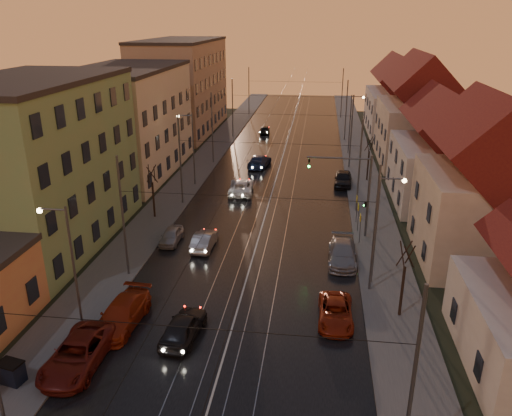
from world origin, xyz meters
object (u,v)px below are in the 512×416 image
at_px(street_lamp_2, 190,142).
at_px(parked_right_0, 336,312).
at_px(street_lamp_0, 68,258).
at_px(driving_car_4, 265,130).
at_px(driving_car_0, 183,327).
at_px(parked_left_1, 78,354).
at_px(dumpster, 11,373).
at_px(traffic_light_mast, 357,186).
at_px(parked_left_2, 122,314).
at_px(street_lamp_1, 381,220).
at_px(street_lamp_3, 353,118).
at_px(parked_left_3, 171,236).
at_px(parked_right_1, 342,253).
at_px(driving_car_3, 259,161).
at_px(driving_car_1, 204,240).
at_px(parked_right_2, 343,179).
at_px(driving_car_2, 241,187).

height_order(street_lamp_2, parked_right_0, street_lamp_2).
height_order(street_lamp_0, driving_car_4, street_lamp_0).
bearing_deg(driving_car_0, parked_left_1, 37.93).
xyz_separation_m(driving_car_0, dumpster, (-7.65, -4.95, -0.06)).
bearing_deg(parked_right_0, traffic_light_mast, 82.14).
relative_size(parked_left_1, parked_left_2, 1.03).
xyz_separation_m(street_lamp_1, street_lamp_3, (0.00, 36.00, 0.00)).
height_order(street_lamp_3, parked_left_3, street_lamp_3).
height_order(parked_right_0, parked_right_1, parked_right_1).
relative_size(street_lamp_3, dumpster, 6.67).
distance_m(driving_car_0, driving_car_4, 54.95).
distance_m(driving_car_3, parked_left_2, 35.47).
distance_m(driving_car_0, parked_left_2, 4.11).
relative_size(parked_left_2, parked_right_1, 1.04).
bearing_deg(driving_car_1, parked_right_1, 175.74).
bearing_deg(driving_car_3, street_lamp_3, -138.63).
bearing_deg(driving_car_3, dumpster, 86.59).
bearing_deg(street_lamp_2, driving_car_4, 79.21).
relative_size(driving_car_1, dumpster, 3.51).
distance_m(driving_car_0, parked_right_2, 31.59).
bearing_deg(driving_car_2, street_lamp_0, 72.84).
relative_size(street_lamp_1, parked_left_3, 2.23).
relative_size(street_lamp_0, driving_car_1, 1.90).
relative_size(street_lamp_3, traffic_light_mast, 1.11).
bearing_deg(dumpster, parked_left_2, 70.04).
height_order(street_lamp_1, parked_right_1, street_lamp_1).
relative_size(traffic_light_mast, driving_car_2, 1.37).
relative_size(parked_left_1, dumpster, 4.61).
distance_m(parked_right_0, parked_right_2, 27.06).
bearing_deg(parked_left_1, parked_right_2, 65.42).
relative_size(driving_car_1, parked_left_3, 1.17).
height_order(street_lamp_0, driving_car_0, street_lamp_0).
bearing_deg(driving_car_2, parked_left_3, 69.08).
bearing_deg(parked_right_0, parked_left_1, -156.52).
height_order(driving_car_3, parked_right_2, parked_right_2).
distance_m(street_lamp_2, parked_right_2, 17.32).
xyz_separation_m(traffic_light_mast, parked_left_2, (-14.68, -15.07, -3.82)).
xyz_separation_m(street_lamp_3, parked_left_1, (-16.70, -47.01, -4.12)).
distance_m(driving_car_3, parked_right_2, 11.84).
xyz_separation_m(street_lamp_0, parked_left_1, (1.50, -3.01, -4.12)).
xyz_separation_m(street_lamp_2, parked_right_1, (15.99, -16.86, -4.14)).
distance_m(street_lamp_3, driving_car_4, 17.63).
bearing_deg(parked_left_2, driving_car_2, 86.04).
relative_size(driving_car_3, parked_left_3, 1.48).
relative_size(driving_car_3, parked_right_2, 1.15).
bearing_deg(dumpster, driving_car_0, 45.13).
xyz_separation_m(driving_car_1, parked_right_2, (11.74, 17.75, 0.09)).
bearing_deg(street_lamp_1, driving_car_2, 124.55).
xyz_separation_m(street_lamp_0, street_lamp_1, (18.21, 8.00, 0.00)).
height_order(parked_right_1, parked_right_2, parked_right_2).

